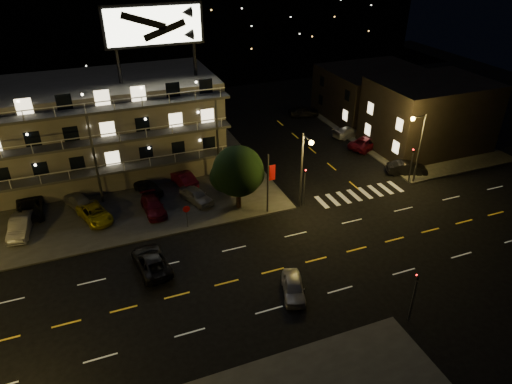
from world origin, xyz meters
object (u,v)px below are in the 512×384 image
object	(u,v)px
lot_car_2	(95,214)
lot_car_7	(78,201)
lot_car_4	(196,195)
road_car_east	(293,287)
tree	(238,173)
side_car_0	(407,168)
road_car_west	(151,261)

from	to	relation	value
lot_car_2	lot_car_7	world-z (taller)	lot_car_2
lot_car_4	lot_car_7	bearing A→B (deg)	141.50
road_car_east	lot_car_4	bearing A→B (deg)	120.64
lot_car_2	road_car_east	world-z (taller)	lot_car_2
tree	side_car_0	world-z (taller)	tree
tree	lot_car_2	size ratio (longest dim) A/B	1.39
lot_car_4	road_car_east	xyz separation A→B (m)	(3.42, -15.89, -0.19)
lot_car_2	lot_car_4	distance (m)	9.91
lot_car_4	road_car_east	size ratio (longest dim) A/B	1.07
lot_car_2	road_car_east	bearing A→B (deg)	-69.41
tree	lot_car_2	distance (m)	14.21
side_car_0	road_car_east	xyz separation A→B (m)	(-20.68, -13.36, -0.07)
tree	road_car_west	bearing A→B (deg)	-147.42
tree	lot_car_4	xyz separation A→B (m)	(-3.63, 2.60, -3.18)
lot_car_2	lot_car_4	xyz separation A→B (m)	(9.91, -0.27, 0.06)
lot_car_2	road_car_west	bearing A→B (deg)	-86.49
lot_car_7	road_car_west	size ratio (longest dim) A/B	0.83
lot_car_7	road_car_west	world-z (taller)	road_car_west
side_car_0	road_car_west	world-z (taller)	side_car_0
lot_car_7	tree	bearing A→B (deg)	135.25
tree	road_car_east	distance (m)	13.72
lot_car_4	lot_car_7	xyz separation A→B (m)	(-11.27, 3.42, -0.09)
lot_car_2	side_car_0	xyz separation A→B (m)	(34.01, -2.81, -0.07)
lot_car_2	lot_car_4	bearing A→B (deg)	-20.48
lot_car_4	side_car_0	world-z (taller)	lot_car_4
lot_car_7	road_car_east	distance (m)	24.27
tree	lot_car_2	bearing A→B (deg)	168.01
tree	road_car_east	bearing A→B (deg)	-90.90
lot_car_7	lot_car_2	bearing A→B (deg)	90.75
tree	road_car_east	size ratio (longest dim) A/B	1.66
lot_car_2	side_car_0	bearing A→B (deg)	-23.63
lot_car_7	road_car_east	world-z (taller)	lot_car_7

